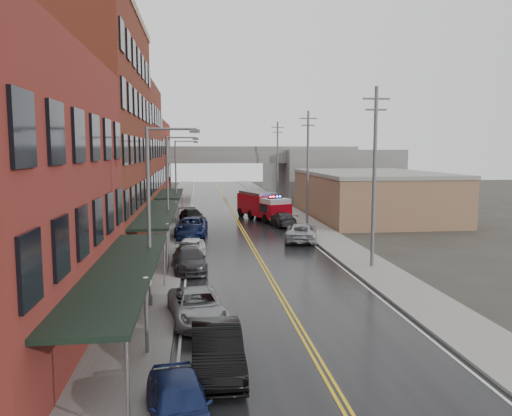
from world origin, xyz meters
TOP-DOWN VIEW (x-y plane):
  - ground at (0.00, 0.00)m, footprint 220.00×220.00m
  - road at (0.00, 30.00)m, footprint 11.00×160.00m
  - sidewalk_left at (-7.30, 30.00)m, footprint 3.00×160.00m
  - sidewalk_right at (7.30, 30.00)m, footprint 3.00×160.00m
  - curb_left at (-5.65, 30.00)m, footprint 0.30×160.00m
  - curb_right at (5.65, 30.00)m, footprint 0.30×160.00m
  - brick_building_b at (-13.30, 23.00)m, footprint 9.00×20.00m
  - brick_building_c at (-13.30, 40.50)m, footprint 9.00×15.00m
  - brick_building_far at (-13.30, 58.00)m, footprint 9.00×20.00m
  - tan_building at (16.00, 40.00)m, footprint 14.00×22.00m
  - right_far_block at (18.00, 70.00)m, footprint 18.00×30.00m
  - awning_0 at (-7.49, 4.00)m, footprint 2.60×16.00m
  - awning_1 at (-7.49, 23.00)m, footprint 2.60×18.00m
  - awning_2 at (-7.49, 40.50)m, footprint 2.60×13.00m
  - globe_lamp_0 at (-6.40, 2.00)m, footprint 0.44×0.44m
  - globe_lamp_1 at (-6.40, 16.00)m, footprint 0.44×0.44m
  - globe_lamp_2 at (-6.40, 30.00)m, footprint 0.44×0.44m
  - street_lamp_0 at (-6.55, 8.00)m, footprint 2.64×0.22m
  - street_lamp_1 at (-6.55, 24.00)m, footprint 2.64×0.22m
  - street_lamp_2 at (-6.55, 40.00)m, footprint 2.64×0.22m
  - utility_pole_0 at (7.20, 15.00)m, footprint 1.80×0.24m
  - utility_pole_1 at (7.20, 35.00)m, footprint 1.80×0.24m
  - utility_pole_2 at (7.20, 55.00)m, footprint 1.80×0.24m
  - overpass at (0.00, 62.00)m, footprint 40.00×10.00m
  - fire_truck at (3.04, 39.27)m, footprint 5.55×8.93m
  - parked_car_left_0 at (-5.00, -3.22)m, footprint 2.36×4.55m
  - parked_car_left_1 at (-3.80, 0.30)m, footprint 1.84×5.10m
  - parked_car_left_2 at (-4.49, 5.80)m, footprint 3.08×5.39m
  - parked_car_left_3 at (-5.00, 15.70)m, footprint 2.49×5.30m
  - parked_car_left_4 at (-5.00, 18.64)m, footprint 2.57×4.97m
  - parked_car_left_5 at (-5.00, 27.20)m, footprint 2.64×4.30m
  - parked_car_left_6 at (-5.00, 29.39)m, footprint 3.18×6.17m
  - parked_car_left_7 at (-5.00, 37.21)m, footprint 3.31×5.67m
  - parked_car_right_0 at (4.51, 25.30)m, footprint 3.88×6.20m
  - parked_car_right_1 at (4.28, 34.20)m, footprint 2.86×5.38m
  - parked_car_right_2 at (4.64, 44.10)m, footprint 2.73×4.58m
  - parked_car_right_3 at (4.56, 48.52)m, footprint 2.44×4.26m

SIDE VIEW (x-z plane):
  - ground at x=0.00m, z-range 0.00..0.00m
  - road at x=0.00m, z-range 0.00..0.02m
  - sidewalk_left at x=-7.30m, z-range 0.00..0.15m
  - sidewalk_right at x=7.30m, z-range 0.00..0.15m
  - curb_left at x=-5.65m, z-range 0.00..0.15m
  - curb_right at x=5.65m, z-range 0.00..0.15m
  - parked_car_right_3 at x=4.56m, z-range 0.00..1.33m
  - parked_car_left_5 at x=-5.00m, z-range 0.00..1.34m
  - parked_car_left_2 at x=-4.49m, z-range 0.00..1.42m
  - parked_car_right_2 at x=4.64m, z-range 0.00..1.46m
  - parked_car_left_0 at x=-5.00m, z-range 0.00..1.48m
  - parked_car_right_1 at x=4.28m, z-range 0.00..1.48m
  - parked_car_left_3 at x=-5.00m, z-range 0.00..1.50m
  - parked_car_left_7 at x=-5.00m, z-range 0.00..1.54m
  - parked_car_right_0 at x=4.51m, z-range 0.00..1.60m
  - parked_car_left_4 at x=-5.00m, z-range 0.00..1.62m
  - parked_car_left_6 at x=-5.00m, z-range 0.00..1.67m
  - parked_car_left_1 at x=-3.80m, z-range 0.00..1.67m
  - fire_truck at x=3.04m, z-range 0.13..3.24m
  - globe_lamp_0 at x=-6.40m, z-range 0.75..3.87m
  - globe_lamp_1 at x=-6.40m, z-range 0.75..3.87m
  - globe_lamp_2 at x=-6.40m, z-range 0.75..3.87m
  - tan_building at x=16.00m, z-range 0.00..5.00m
  - awning_2 at x=-7.49m, z-range 1.44..4.53m
  - awning_0 at x=-7.49m, z-range 1.44..4.53m
  - awning_1 at x=-7.49m, z-range 1.44..4.53m
  - right_far_block at x=18.00m, z-range 0.00..8.00m
  - street_lamp_0 at x=-6.55m, z-range 0.69..9.69m
  - street_lamp_1 at x=-6.55m, z-range 0.69..9.69m
  - street_lamp_2 at x=-6.55m, z-range 0.69..9.69m
  - overpass at x=0.00m, z-range 2.24..9.74m
  - brick_building_far at x=-13.30m, z-range 0.00..12.00m
  - utility_pole_0 at x=7.20m, z-range 0.31..12.31m
  - utility_pole_1 at x=7.20m, z-range 0.31..12.31m
  - utility_pole_2 at x=7.20m, z-range 0.31..12.31m
  - brick_building_c at x=-13.30m, z-range 0.00..15.00m
  - brick_building_b at x=-13.30m, z-range 0.00..18.00m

